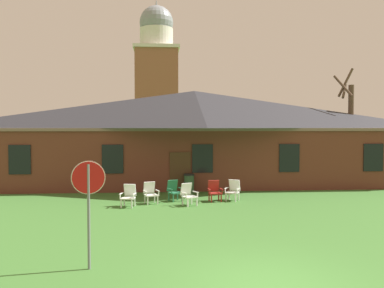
# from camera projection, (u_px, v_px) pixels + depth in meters

# --- Properties ---
(ground_plane) EXTENTS (200.00, 200.00, 0.00)m
(ground_plane) POSITION_uv_depth(u_px,v_px,m) (266.00, 286.00, 9.01)
(ground_plane) COLOR #3D702D
(brick_building) EXTENTS (24.30, 10.40, 5.73)m
(brick_building) POSITION_uv_depth(u_px,v_px,m) (194.00, 135.00, 26.94)
(brick_building) COLOR brown
(brick_building) RESTS_ON ground
(dome_tower) EXTENTS (5.18, 5.18, 18.27)m
(dome_tower) POSITION_uv_depth(u_px,v_px,m) (157.00, 85.00, 48.42)
(dome_tower) COLOR #93563D
(dome_tower) RESTS_ON ground
(stop_sign) EXTENTS (0.80, 0.18, 2.62)m
(stop_sign) POSITION_uv_depth(u_px,v_px,m) (88.00, 192.00, 9.98)
(stop_sign) COLOR slate
(stop_sign) RESTS_ON ground
(lawn_chair_by_porch) EXTENTS (0.73, 0.77, 0.96)m
(lawn_chair_by_porch) POSITION_uv_depth(u_px,v_px,m) (129.00, 195.00, 17.92)
(lawn_chair_by_porch) COLOR white
(lawn_chair_by_porch) RESTS_ON ground
(lawn_chair_near_door) EXTENTS (0.75, 0.81, 0.96)m
(lawn_chair_near_door) POSITION_uv_depth(u_px,v_px,m) (150.00, 192.00, 18.69)
(lawn_chair_near_door) COLOR silver
(lawn_chair_near_door) RESTS_ON ground
(lawn_chair_left_end) EXTENTS (0.81, 0.85, 0.96)m
(lawn_chair_left_end) POSITION_uv_depth(u_px,v_px,m) (174.00, 190.00, 19.37)
(lawn_chair_left_end) COLOR #28704C
(lawn_chair_left_end) RESTS_ON ground
(lawn_chair_middle) EXTENTS (0.81, 0.85, 0.96)m
(lawn_chair_middle) POSITION_uv_depth(u_px,v_px,m) (188.00, 194.00, 18.25)
(lawn_chair_middle) COLOR silver
(lawn_chair_middle) RESTS_ON ground
(lawn_chair_right_end) EXTENTS (0.69, 0.73, 0.96)m
(lawn_chair_right_end) POSITION_uv_depth(u_px,v_px,m) (214.00, 190.00, 19.24)
(lawn_chair_right_end) COLOR maroon
(lawn_chair_right_end) RESTS_ON ground
(lawn_chair_far_side) EXTENTS (0.83, 0.86, 0.96)m
(lawn_chair_far_side) POSITION_uv_depth(u_px,v_px,m) (233.00, 190.00, 19.44)
(lawn_chair_far_side) COLOR white
(lawn_chair_far_side) RESTS_ON ground
(bare_tree_beside_building) EXTENTS (1.56, 1.85, 7.40)m
(bare_tree_beside_building) POSITION_uv_depth(u_px,v_px,m) (350.00, 125.00, 27.74)
(bare_tree_beside_building) COLOR brown
(bare_tree_beside_building) RESTS_ON ground
(trash_bin) EXTENTS (0.56, 0.56, 0.98)m
(trash_bin) POSITION_uv_depth(u_px,v_px,m) (189.00, 183.00, 21.71)
(trash_bin) COLOR #335638
(trash_bin) RESTS_ON ground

